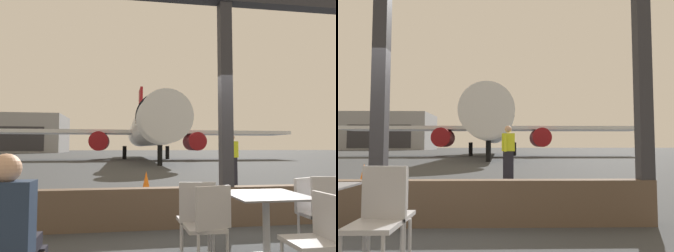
{
  "view_description": "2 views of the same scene",
  "coord_description": "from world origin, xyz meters",
  "views": [
    {
      "loc": [
        -1.73,
        -4.96,
        1.28
      ],
      "look_at": [
        1.56,
        17.04,
        2.85
      ],
      "focal_mm": 32.81,
      "sensor_mm": 36.0,
      "label": 1
    },
    {
      "loc": [
        1.7,
        -4.37,
        1.12
      ],
      "look_at": [
        2.13,
        15.64,
        2.4
      ],
      "focal_mm": 32.78,
      "sensor_mm": 36.0,
      "label": 2
    }
  ],
  "objects": [
    {
      "name": "ground_plane",
      "position": [
        0.0,
        40.0,
        0.0
      ],
      "size": [
        220.0,
        220.0,
        0.0
      ],
      "primitive_type": "plane",
      "color": "#383A3D"
    },
    {
      "name": "traffic_cone",
      "position": [
        -1.17,
        2.22,
        0.35
      ],
      "size": [
        0.36,
        0.36,
        0.74
      ],
      "color": "orange",
      "rests_on": "ground"
    },
    {
      "name": "window_frame",
      "position": [
        0.0,
        0.0,
        1.43
      ],
      "size": [
        7.78,
        0.24,
        4.02
      ],
      "color": "brown",
      "rests_on": "ground"
    },
    {
      "name": "cafe_chair_side_extra",
      "position": [
        0.63,
        -1.38,
        0.54
      ],
      "size": [
        0.51,
        0.51,
        0.9
      ],
      "color": "#B2B2B7",
      "rests_on": "ground"
    },
    {
      "name": "distant_hangar",
      "position": [
        -28.12,
        79.78,
        4.86
      ],
      "size": [
        22.45,
        15.45,
        9.72
      ],
      "color": "gray",
      "rests_on": "ground"
    },
    {
      "name": "ground_crew_worker",
      "position": [
        1.97,
        5.1,
        0.9
      ],
      "size": [
        0.4,
        0.53,
        1.74
      ],
      "color": "black",
      "rests_on": "ground"
    },
    {
      "name": "airplane",
      "position": [
        0.94,
        27.74,
        3.21
      ],
      "size": [
        31.42,
        29.37,
        9.99
      ],
      "color": "silver",
      "rests_on": "ground"
    },
    {
      "name": "cafe_chair_aisle_right",
      "position": [
        0.68,
        -1.71,
        0.56
      ],
      "size": [
        0.42,
        0.42,
        0.94
      ],
      "color": "#B2B2B7",
      "rests_on": "ground"
    }
  ]
}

